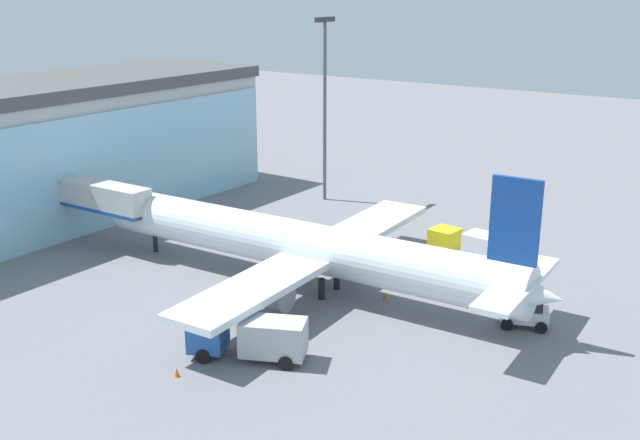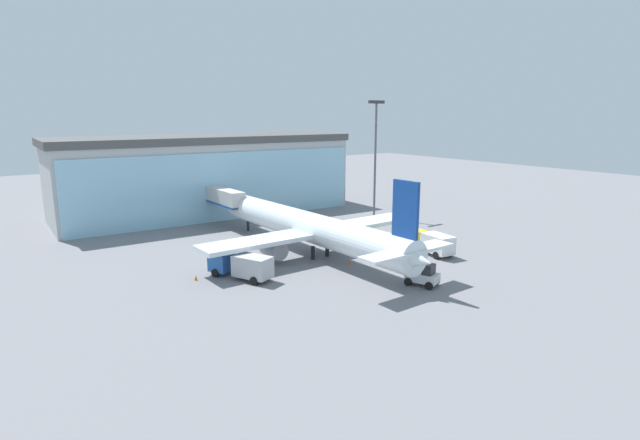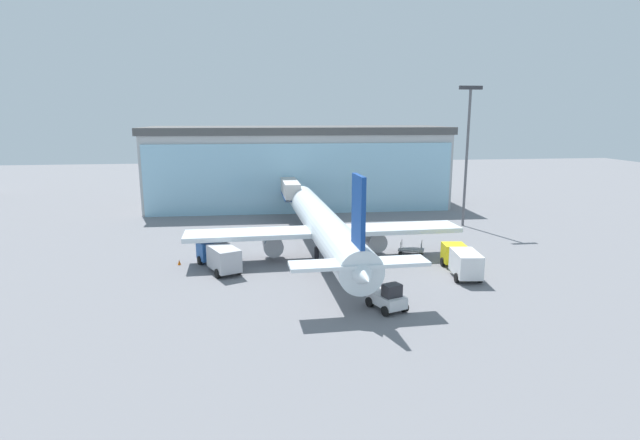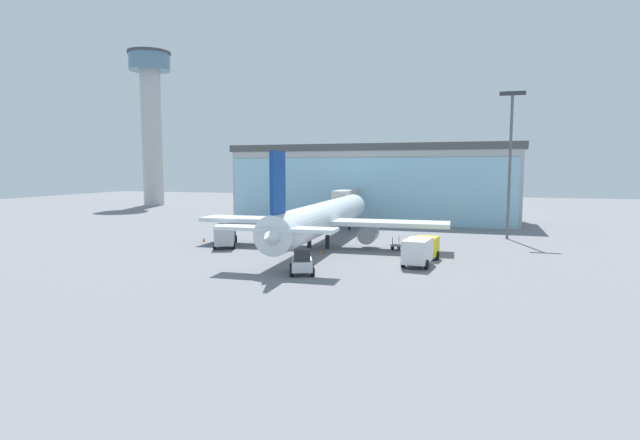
% 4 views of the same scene
% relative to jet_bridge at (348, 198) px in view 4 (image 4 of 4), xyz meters
% --- Properties ---
extents(ground, '(240.00, 240.00, 0.00)m').
position_rel_jet_bridge_xyz_m(ground, '(2.26, -26.84, -4.52)').
color(ground, slate).
extents(terminal_building, '(50.57, 16.79, 13.47)m').
position_rel_jet_bridge_xyz_m(terminal_building, '(2.26, 11.10, 2.21)').
color(terminal_building, '#B5B5B5').
rests_on(terminal_building, ground).
extents(jet_bridge, '(2.36, 11.85, 5.91)m').
position_rel_jet_bridge_xyz_m(jet_bridge, '(0.00, 0.00, 0.00)').
color(jet_bridge, beige).
rests_on(jet_bridge, ground).
extents(control_tower, '(10.39, 10.39, 38.01)m').
position_rel_jet_bridge_xyz_m(control_tower, '(-58.18, 30.54, 19.01)').
color(control_tower, '#B7B7B7').
rests_on(control_tower, ground).
extents(apron_light_mast, '(3.20, 0.40, 19.22)m').
position_rel_jet_bridge_xyz_m(apron_light_mast, '(23.90, -8.44, 6.84)').
color(apron_light_mast, '#59595E').
rests_on(apron_light_mast, ground).
extents(airplane, '(29.91, 39.56, 10.88)m').
position_rel_jet_bridge_xyz_m(airplane, '(2.14, -21.10, -1.15)').
color(airplane, white).
rests_on(airplane, ground).
extents(catering_truck, '(4.99, 7.56, 2.65)m').
position_rel_jet_bridge_xyz_m(catering_truck, '(-9.01, -24.85, -3.06)').
color(catering_truck, '#2659A5').
rests_on(catering_truck, ground).
extents(fuel_truck, '(3.22, 7.51, 2.65)m').
position_rel_jet_bridge_xyz_m(fuel_truck, '(14.62, -29.56, -3.06)').
color(fuel_truck, yellow).
rests_on(fuel_truck, ground).
extents(baggage_cart, '(3.20, 2.55, 1.50)m').
position_rel_jet_bridge_xyz_m(baggage_cart, '(12.04, -21.78, -4.02)').
color(baggage_cart, gray).
rests_on(baggage_cart, ground).
extents(pushback_tug, '(3.08, 3.63, 2.30)m').
position_rel_jet_bridge_xyz_m(pushback_tug, '(5.06, -37.40, -3.55)').
color(pushback_tug, silver).
rests_on(pushback_tug, ground).
extents(safety_cone_nose, '(0.36, 0.36, 0.55)m').
position_rel_jet_bridge_xyz_m(safety_cone_nose, '(3.62, -27.25, -4.25)').
color(safety_cone_nose, orange).
rests_on(safety_cone_nose, ground).
extents(safety_cone_wingtip, '(0.36, 0.36, 0.55)m').
position_rel_jet_bridge_xyz_m(safety_cone_wingtip, '(-13.30, -22.54, -4.25)').
color(safety_cone_wingtip, orange).
rests_on(safety_cone_wingtip, ground).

